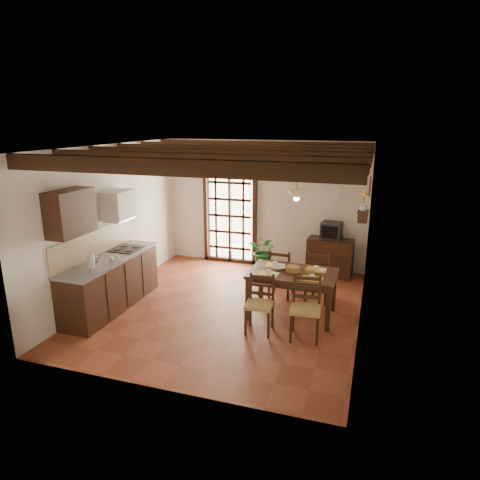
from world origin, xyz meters
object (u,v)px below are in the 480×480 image
at_px(crt_tv, 331,230).
at_px(kitchen_counter, 111,282).
at_px(chair_far_left, 281,281).
at_px(potted_plant, 265,249).
at_px(pendant_lamp, 297,193).
at_px(dining_table, 293,277).
at_px(chair_near_right, 305,320).
at_px(chair_far_right, 319,285).
at_px(sideboard, 330,257).
at_px(chair_near_left, 260,314).

bearing_deg(crt_tv, kitchen_counter, -134.68).
relative_size(chair_far_left, potted_plant, 0.52).
distance_m(kitchen_counter, chair_far_left, 3.08).
bearing_deg(pendant_lamp, chair_far_left, 118.92).
bearing_deg(kitchen_counter, chair_far_left, 27.22).
distance_m(dining_table, chair_near_right, 0.90).
height_order(dining_table, chair_near_right, chair_near_right).
height_order(kitchen_counter, chair_near_right, kitchen_counter).
distance_m(chair_far_right, crt_tv, 1.58).
distance_m(kitchen_counter, chair_far_right, 3.72).
height_order(chair_far_right, sideboard, chair_far_right).
bearing_deg(sideboard, kitchen_counter, -136.80).
height_order(sideboard, crt_tv, crt_tv).
bearing_deg(pendant_lamp, crt_tv, 79.26).
bearing_deg(kitchen_counter, chair_near_left, -1.26).
height_order(chair_near_left, chair_far_left, chair_far_left).
distance_m(dining_table, chair_far_right, 0.89).
bearing_deg(chair_far_left, kitchen_counter, 30.56).
xyz_separation_m(dining_table, potted_plant, (-0.94, 1.77, -0.11)).
distance_m(chair_near_right, chair_far_left, 1.63).
relative_size(kitchen_counter, dining_table, 1.56).
bearing_deg(kitchen_counter, chair_far_right, 22.09).
xyz_separation_m(chair_far_right, potted_plant, (-1.31, 1.04, 0.26)).
height_order(chair_near_right, potted_plant, potted_plant).
distance_m(kitchen_counter, crt_tv, 4.50).
xyz_separation_m(chair_far_right, pendant_lamp, (-0.36, -0.63, 1.77)).
relative_size(chair_near_left, potted_plant, 0.51).
bearing_deg(chair_near_right, pendant_lamp, 107.33).
relative_size(crt_tv, pendant_lamp, 0.53).
height_order(chair_near_left, chair_far_right, chair_far_right).
distance_m(chair_near_left, potted_plant, 2.58).
bearing_deg(chair_far_left, crt_tv, -114.31).
bearing_deg(pendant_lamp, dining_table, -90.00).
relative_size(kitchen_counter, sideboard, 2.39).
height_order(chair_near_left, potted_plant, potted_plant).
distance_m(chair_far_left, pendant_lamp, 1.93).
bearing_deg(chair_near_left, crt_tv, 72.10).
height_order(chair_far_left, potted_plant, potted_plant).
distance_m(kitchen_counter, sideboard, 4.48).
bearing_deg(potted_plant, chair_far_left, -60.07).
height_order(dining_table, sideboard, sideboard).
bearing_deg(kitchen_counter, sideboard, 39.13).
bearing_deg(crt_tv, chair_far_left, -111.39).
relative_size(kitchen_counter, chair_far_right, 2.30).
height_order(chair_near_right, crt_tv, crt_tv).
bearing_deg(crt_tv, dining_table, -94.00).
bearing_deg(chair_near_left, sideboard, 72.13).
xyz_separation_m(chair_near_left, pendant_lamp, (0.37, 0.83, 1.79)).
bearing_deg(sideboard, chair_far_right, -87.01).
bearing_deg(crt_tv, chair_far_right, -84.84).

